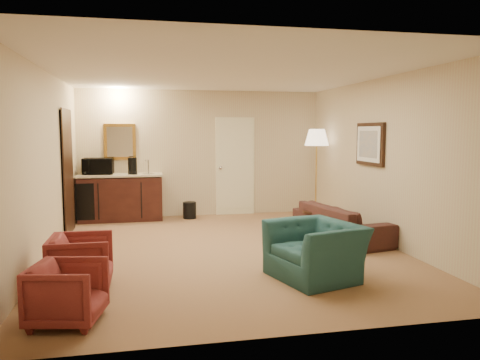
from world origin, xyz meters
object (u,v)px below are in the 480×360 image
at_px(rose_chair_far, 67,290).
at_px(coffee_maker, 132,166).
at_px(teal_armchair, 315,241).
at_px(sofa, 341,216).
at_px(microwave, 98,164).
at_px(coffee_table, 323,222).
at_px(floor_lamp, 316,174).
at_px(rose_chair_near, 81,259).
at_px(wetbar_cabinet, 121,197).
at_px(waste_bin, 190,210).

relative_size(rose_chair_far, coffee_maker, 1.93).
bearing_deg(teal_armchair, rose_chair_far, -89.87).
distance_m(sofa, coffee_maker, 4.15).
bearing_deg(microwave, coffee_table, -25.91).
bearing_deg(floor_lamp, coffee_table, -105.75).
bearing_deg(teal_armchair, floor_lamp, 142.65).
distance_m(teal_armchair, rose_chair_far, 2.83).
xyz_separation_m(sofa, coffee_table, (-0.15, 0.38, -0.16)).
xyz_separation_m(coffee_table, microwave, (-3.87, 2.08, 0.90)).
xyz_separation_m(rose_chair_far, floor_lamp, (4.10, 4.46, 0.59)).
height_order(rose_chair_near, floor_lamp, floor_lamp).
bearing_deg(teal_armchair, sofa, 131.92).
relative_size(wetbar_cabinet, sofa, 0.86).
bearing_deg(floor_lamp, teal_armchair, -110.90).
bearing_deg(microwave, floor_lamp, -6.46).
distance_m(sofa, rose_chair_near, 4.20).
bearing_deg(rose_chair_near, rose_chair_far, -179.93).
bearing_deg(teal_armchair, coffee_table, 139.55).
height_order(wetbar_cabinet, waste_bin, wetbar_cabinet).
bearing_deg(microwave, coffee_maker, -8.13).
bearing_deg(floor_lamp, wetbar_cabinet, 171.29).
height_order(rose_chair_near, rose_chair_far, rose_chair_near).
xyz_separation_m(floor_lamp, waste_bin, (-2.50, 0.52, -0.74)).
xyz_separation_m(wetbar_cabinet, coffee_maker, (0.24, -0.05, 0.62)).
bearing_deg(sofa, rose_chair_far, 114.16).
relative_size(coffee_table, coffee_maker, 2.24).
bearing_deg(coffee_maker, wetbar_cabinet, 177.38).
relative_size(wetbar_cabinet, waste_bin, 4.94).
distance_m(wetbar_cabinet, coffee_table, 4.00).
height_order(coffee_table, coffee_maker, coffee_maker).
distance_m(rose_chair_near, coffee_table, 4.24).
bearing_deg(coffee_maker, microwave, 177.86).
distance_m(coffee_table, floor_lamp, 1.63).
distance_m(rose_chair_far, floor_lamp, 6.09).
relative_size(rose_chair_far, coffee_table, 0.86).
height_order(sofa, coffee_table, sofa).
height_order(rose_chair_near, microwave, microwave).
relative_size(sofa, rose_chair_near, 2.83).
height_order(wetbar_cabinet, sofa, wetbar_cabinet).
distance_m(rose_chair_near, microwave, 4.22).
xyz_separation_m(wetbar_cabinet, microwave, (-0.42, 0.08, 0.65)).
bearing_deg(microwave, waste_bin, -2.31).
distance_m(rose_chair_far, coffee_table, 4.79).
distance_m(wetbar_cabinet, microwave, 0.78).
bearing_deg(coffee_table, rose_chair_far, -140.60).
xyz_separation_m(wetbar_cabinet, rose_chair_near, (-0.25, -4.07, -0.12)).
height_order(sofa, teal_armchair, teal_armchair).
relative_size(rose_chair_far, microwave, 1.10).
distance_m(teal_armchair, rose_chair_near, 2.71).
xyz_separation_m(sofa, teal_armchair, (-1.14, -1.86, 0.08)).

